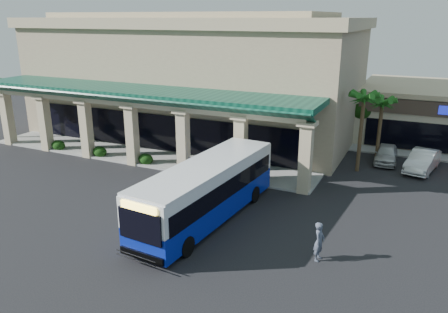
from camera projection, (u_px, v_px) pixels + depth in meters
The scene contains 11 objects.
ground at pixel (184, 206), 26.49m from camera, with size 110.00×110.00×0.00m, color black.
main_building at pixel (194, 75), 41.79m from camera, with size 30.80×14.80×11.35m, color tan, non-canonical shape.
arcade at pixel (139, 124), 34.72m from camera, with size 30.00×6.20×5.70m, color #09382A, non-canonical shape.
palm_0 at pixel (361, 128), 31.54m from camera, with size 2.40×2.40×6.60m, color #1A5617, non-canonical shape.
palm_1 at pixel (380, 126), 33.84m from camera, with size 2.40×2.40×5.80m, color #1A5617, non-canonical shape.
palm_2 at pixel (7, 106), 40.25m from camera, with size 2.40×2.40×6.20m, color #1A5617, non-canonical shape.
broadleaf_tree at pixel (362, 117), 39.11m from camera, with size 2.60×2.60×4.81m, color black, non-canonical shape.
transit_bus at pixel (207, 192), 24.27m from camera, with size 2.77×11.90×3.32m, color #0B20A4, non-canonical shape.
pedestrian at pixel (319, 241), 20.36m from camera, with size 0.70×0.46×1.92m, color #474F61.
car_silver at pixel (386, 154), 34.25m from camera, with size 1.66×4.13×1.41m, color silver.
car_white at pixel (423, 161), 32.37m from camera, with size 1.65×4.72×1.55m, color white.
Camera 1 is at (12.52, -20.98, 10.95)m, focal length 35.00 mm.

